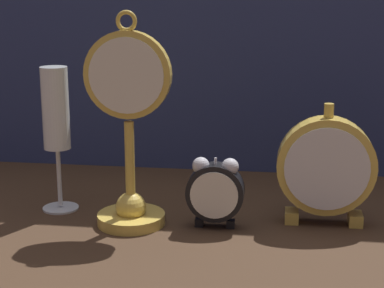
% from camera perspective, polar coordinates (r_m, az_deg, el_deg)
% --- Properties ---
extents(ground_plane, '(4.00, 4.00, 0.00)m').
position_cam_1_polar(ground_plane, '(0.92, -0.69, -7.90)').
color(ground_plane, '#422D1E').
extents(fabric_backdrop_drape, '(1.73, 0.01, 0.61)m').
position_cam_1_polar(fabric_backdrop_drape, '(1.18, 1.68, 12.13)').
color(fabric_backdrop_drape, navy).
rests_on(fabric_backdrop_drape, ground_plane).
extents(pocket_watch_on_stand, '(0.12, 0.10, 0.31)m').
position_cam_1_polar(pocket_watch_on_stand, '(0.92, -5.61, 0.49)').
color(pocket_watch_on_stand, gold).
rests_on(pocket_watch_on_stand, ground_plane).
extents(alarm_clock_twin_bell, '(0.08, 0.03, 0.10)m').
position_cam_1_polar(alarm_clock_twin_bell, '(0.92, 2.07, -4.05)').
color(alarm_clock_twin_bell, black).
rests_on(alarm_clock_twin_bell, ground_plane).
extents(mantel_clock_silver, '(0.14, 0.04, 0.18)m').
position_cam_1_polar(mantel_clock_silver, '(0.95, 11.83, -2.01)').
color(mantel_clock_silver, gold).
rests_on(mantel_clock_silver, ground_plane).
extents(champagne_flute, '(0.06, 0.06, 0.22)m').
position_cam_1_polar(champagne_flute, '(1.00, -11.99, 2.18)').
color(champagne_flute, silver).
rests_on(champagne_flute, ground_plane).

